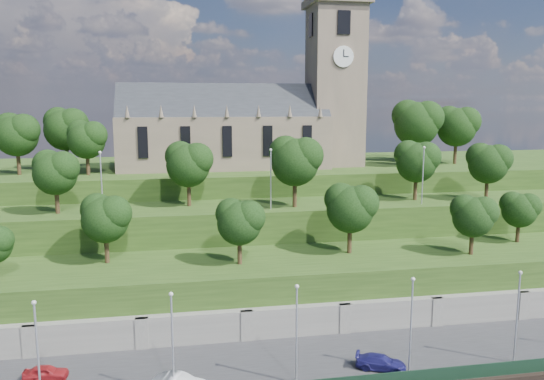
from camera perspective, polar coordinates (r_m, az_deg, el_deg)
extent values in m
cube|color=#2D2D30|center=(50.84, 4.01, -18.85)|extent=(160.00, 12.00, 2.00)
cube|color=slate|center=(55.43, 2.47, -14.63)|extent=(160.00, 2.00, 5.00)
cube|color=slate|center=(55.32, -24.57, -15.55)|extent=(1.20, 0.60, 5.00)
cube|color=slate|center=(53.70, -13.79, -15.72)|extent=(1.20, 0.60, 5.00)
cube|color=slate|center=(53.92, -2.73, -15.34)|extent=(1.20, 0.60, 5.00)
cube|color=slate|center=(55.95, 7.82, -14.47)|extent=(1.20, 0.60, 5.00)
cube|color=slate|center=(59.62, 17.26, -13.28)|extent=(1.20, 0.60, 5.00)
cube|color=slate|center=(64.63, 25.34, -11.98)|extent=(1.20, 0.60, 5.00)
cube|color=#274316|center=(60.30, 1.21, -11.05)|extent=(160.00, 12.00, 8.00)
cube|color=#274316|center=(69.98, -0.56, -6.43)|extent=(160.00, 10.00, 12.00)
cube|color=#274316|center=(89.85, -2.79, -1.93)|extent=(160.00, 32.00, 15.00)
cube|color=brown|center=(83.94, -5.22, 5.18)|extent=(32.00, 12.00, 8.00)
cube|color=#222529|center=(83.75, -5.26, 7.91)|extent=(32.00, 10.18, 10.18)
cone|color=brown|center=(77.73, -15.33, 8.18)|extent=(0.70, 0.70, 1.80)
cone|color=brown|center=(77.46, -11.85, 8.31)|extent=(0.70, 0.70, 1.80)
cone|color=brown|center=(77.47, -8.36, 8.41)|extent=(0.70, 0.70, 1.80)
cone|color=brown|center=(77.76, -4.89, 8.47)|extent=(0.70, 0.70, 1.80)
cone|color=brown|center=(78.33, -1.45, 8.51)|extent=(0.70, 0.70, 1.80)
cone|color=brown|center=(79.17, 1.93, 8.52)|extent=(0.70, 0.70, 1.80)
cone|color=brown|center=(80.27, 5.22, 8.49)|extent=(0.70, 0.70, 1.80)
cube|color=black|center=(77.69, -13.72, 5.00)|extent=(1.40, 0.25, 4.50)
cube|color=black|center=(77.54, -9.27, 5.13)|extent=(1.40, 0.25, 4.50)
cube|color=black|center=(77.87, -4.84, 5.24)|extent=(1.40, 0.25, 4.50)
cube|color=black|center=(78.65, -0.46, 5.31)|extent=(1.40, 0.25, 4.50)
cube|color=black|center=(79.87, 3.80, 5.35)|extent=(1.40, 0.25, 4.50)
cube|color=brown|center=(87.18, 6.78, 10.90)|extent=(8.00, 8.00, 25.00)
cube|color=brown|center=(88.53, 6.95, 19.40)|extent=(9.20, 9.20, 1.20)
cone|color=brown|center=(93.69, 8.69, 19.54)|extent=(0.80, 0.80, 1.60)
cube|color=black|center=(84.11, 7.76, 17.44)|extent=(2.00, 0.25, 3.50)
cube|color=black|center=(91.84, 6.13, 16.77)|extent=(2.00, 0.25, 3.50)
cube|color=black|center=(86.89, 4.21, 17.23)|extent=(0.25, 2.00, 3.50)
cube|color=black|center=(89.22, 9.53, 16.92)|extent=(0.25, 2.00, 3.50)
cylinder|color=white|center=(83.50, 7.69, 14.04)|extent=(3.20, 0.30, 3.20)
cylinder|color=white|center=(88.70, 9.46, 13.72)|extent=(0.30, 3.20, 3.20)
cube|color=black|center=(83.37, 7.73, 14.40)|extent=(0.12, 0.05, 1.10)
cube|color=black|center=(83.45, 8.00, 14.04)|extent=(0.80, 0.05, 0.12)
cylinder|color=#342314|center=(59.95, -17.36, -5.97)|extent=(0.50, 0.50, 3.24)
sphere|color=black|center=(59.23, -17.50, -3.05)|extent=(5.04, 5.04, 5.04)
sphere|color=black|center=(58.46, -16.62, -2.41)|extent=(3.78, 3.78, 3.78)
sphere|color=black|center=(59.76, -18.31, -2.00)|extent=(3.52, 3.52, 3.52)
cylinder|color=#342314|center=(56.91, -3.50, -6.47)|extent=(0.50, 0.50, 3.05)
sphere|color=black|center=(56.18, -3.53, -3.57)|extent=(4.75, 4.75, 4.75)
sphere|color=black|center=(55.68, -2.51, -2.93)|extent=(3.56, 3.56, 3.56)
sphere|color=black|center=(56.47, -4.45, -2.53)|extent=(3.32, 3.32, 3.32)
cylinder|color=#342314|center=(61.49, 8.35, -5.15)|extent=(0.51, 0.51, 3.48)
sphere|color=black|center=(60.74, 8.42, -2.07)|extent=(5.41, 5.41, 5.41)
sphere|color=black|center=(60.44, 9.58, -1.38)|extent=(4.06, 4.06, 4.06)
sphere|color=black|center=(60.88, 7.40, -0.99)|extent=(3.79, 3.79, 3.79)
cylinder|color=#342314|center=(64.45, 20.67, -5.23)|extent=(0.49, 0.49, 2.95)
sphere|color=black|center=(63.82, 20.81, -2.74)|extent=(4.59, 4.59, 4.59)
sphere|color=black|center=(63.78, 21.77, -2.18)|extent=(3.44, 3.44, 3.44)
sphere|color=black|center=(63.73, 19.98, -1.87)|extent=(3.21, 3.21, 3.21)
cylinder|color=#342314|center=(72.36, 24.93, -4.05)|extent=(0.48, 0.48, 2.71)
sphere|color=black|center=(71.84, 25.08, -2.01)|extent=(4.22, 4.22, 4.22)
sphere|color=black|center=(71.88, 25.85, -1.55)|extent=(3.16, 3.16, 3.16)
sphere|color=black|center=(71.70, 24.40, -1.30)|extent=(2.95, 2.95, 2.95)
cylinder|color=#342314|center=(67.92, -22.12, -1.00)|extent=(0.51, 0.51, 3.28)
sphere|color=black|center=(67.46, -22.28, 1.66)|extent=(5.11, 5.11, 5.11)
sphere|color=black|center=(66.66, -21.56, 2.28)|extent=(3.83, 3.83, 3.83)
sphere|color=black|center=(68.16, -22.96, 2.55)|extent=(3.57, 3.57, 3.57)
cylinder|color=#342314|center=(68.36, -8.93, -0.24)|extent=(0.52, 0.52, 3.57)
sphere|color=black|center=(67.88, -9.00, 2.63)|extent=(5.55, 5.55, 5.55)
sphere|color=black|center=(67.27, -8.06, 3.31)|extent=(4.16, 4.16, 4.16)
sphere|color=black|center=(68.44, -9.85, 3.60)|extent=(3.88, 3.88, 3.88)
cylinder|color=#342314|center=(66.93, 2.46, -0.20)|extent=(0.53, 0.53, 3.88)
sphere|color=black|center=(66.42, 2.48, 3.00)|extent=(6.04, 6.04, 6.04)
sphere|color=black|center=(66.01, 3.63, 3.74)|extent=(4.53, 4.53, 4.53)
sphere|color=black|center=(66.81, 1.46, 4.08)|extent=(4.23, 4.23, 4.23)
cylinder|color=#342314|center=(74.43, 15.17, 0.29)|extent=(0.51, 0.51, 3.48)
sphere|color=black|center=(74.00, 15.28, 2.87)|extent=(5.42, 5.42, 5.42)
sphere|color=black|center=(73.90, 16.24, 3.45)|extent=(4.06, 4.06, 4.06)
sphere|color=black|center=(74.10, 14.43, 3.76)|extent=(3.79, 3.79, 3.79)
cylinder|color=#342314|center=(77.19, 22.08, 0.19)|extent=(0.51, 0.51, 3.35)
sphere|color=black|center=(76.78, 22.23, 2.58)|extent=(5.21, 5.21, 5.21)
sphere|color=black|center=(76.83, 23.13, 3.11)|extent=(3.91, 3.91, 3.91)
sphere|color=black|center=(76.75, 21.44, 3.41)|extent=(3.64, 3.64, 3.64)
cylinder|color=#342314|center=(82.85, -25.60, 2.78)|extent=(0.53, 0.53, 3.76)
sphere|color=black|center=(82.57, -25.78, 5.29)|extent=(5.85, 5.85, 5.85)
sphere|color=black|center=(81.66, -25.14, 5.91)|extent=(4.39, 4.39, 4.39)
sphere|color=black|center=(83.50, -26.38, 6.08)|extent=(4.10, 4.10, 4.10)
cylinder|color=#342314|center=(87.41, -21.18, 3.46)|extent=(0.54, 0.54, 4.07)
sphere|color=black|center=(87.14, -21.33, 6.03)|extent=(6.33, 6.33, 6.33)
sphere|color=black|center=(86.25, -20.62, 6.68)|extent=(4.75, 4.75, 4.75)
sphere|color=black|center=(88.09, -21.99, 6.85)|extent=(4.43, 4.43, 4.43)
cylinder|color=#342314|center=(78.86, -19.20, 2.73)|extent=(0.51, 0.51, 3.32)
sphere|color=black|center=(78.59, -19.33, 5.05)|extent=(5.16, 5.16, 5.16)
sphere|color=black|center=(77.87, -18.66, 5.63)|extent=(3.87, 3.87, 3.87)
sphere|color=black|center=(79.31, -19.94, 5.80)|extent=(3.61, 3.61, 3.61)
cylinder|color=#342314|center=(88.20, 15.17, 3.97)|extent=(0.56, 0.56, 4.56)
sphere|color=black|center=(87.92, 15.29, 6.83)|extent=(7.09, 7.09, 7.09)
sphere|color=black|center=(87.87, 16.36, 7.48)|extent=(5.32, 5.32, 5.32)
sphere|color=black|center=(88.16, 14.34, 7.80)|extent=(4.97, 4.97, 4.97)
cylinder|color=#342314|center=(96.88, 14.99, 4.34)|extent=(0.55, 0.55, 4.26)
sphere|color=black|center=(96.63, 15.10, 6.77)|extent=(6.62, 6.62, 6.62)
sphere|color=black|center=(96.58, 16.01, 7.32)|extent=(4.97, 4.97, 4.97)
sphere|color=black|center=(96.86, 14.29, 7.59)|extent=(4.63, 4.63, 4.63)
cylinder|color=#342314|center=(93.67, 19.11, 3.95)|extent=(0.54, 0.54, 4.14)
sphere|color=black|center=(93.42, 19.24, 6.39)|extent=(6.44, 6.44, 6.44)
sphere|color=black|center=(93.46, 20.16, 6.93)|extent=(4.83, 4.83, 4.83)
sphere|color=black|center=(93.53, 18.44, 7.22)|extent=(4.50, 4.50, 4.50)
cylinder|color=#B2B2B7|center=(45.45, -23.87, -16.03)|extent=(0.16, 0.16, 8.26)
sphere|color=silver|center=(43.86, -24.24, -10.99)|extent=(0.36, 0.36, 0.36)
cylinder|color=#B2B2B7|center=(44.15, -10.64, -16.13)|extent=(0.16, 0.16, 8.26)
sphere|color=silver|center=(42.51, -10.82, -10.95)|extent=(0.36, 0.36, 0.36)
cylinder|color=#B2B2B7|center=(45.09, 2.65, -15.41)|extent=(0.16, 0.16, 8.26)
sphere|color=silver|center=(43.48, 2.69, -10.32)|extent=(0.36, 0.36, 0.36)
cylinder|color=#B2B2B7|center=(48.13, 14.71, -14.07)|extent=(0.16, 0.16, 8.26)
sphere|color=silver|center=(46.63, 14.93, -9.26)|extent=(0.36, 0.36, 0.36)
cylinder|color=#B2B2B7|center=(52.91, 24.83, -12.46)|extent=(0.16, 0.16, 8.26)
sphere|color=silver|center=(51.55, 25.16, -8.05)|extent=(0.36, 0.36, 0.36)
cylinder|color=#B2B2B7|center=(64.71, -17.86, 0.55)|extent=(0.16, 0.16, 7.26)
sphere|color=silver|center=(64.28, -18.02, 3.86)|extent=(0.36, 0.36, 0.36)
cylinder|color=#B2B2B7|center=(65.07, -0.14, 1.05)|extent=(0.16, 0.16, 7.26)
sphere|color=silver|center=(64.64, -0.14, 4.34)|extent=(0.36, 0.36, 0.36)
cylinder|color=#B2B2B7|center=(71.28, 15.91, 1.41)|extent=(0.16, 0.16, 7.26)
sphere|color=silver|center=(70.89, 16.04, 4.42)|extent=(0.36, 0.36, 0.36)
imported|color=#A31B20|center=(50.77, -23.16, -17.62)|extent=(3.69, 1.61, 1.24)
imported|color=navy|center=(49.55, 11.63, -17.69)|extent=(4.71, 3.45, 1.27)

